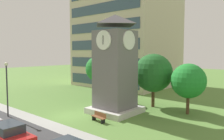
{
  "coord_description": "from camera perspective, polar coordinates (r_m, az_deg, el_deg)",
  "views": [
    {
      "loc": [
        17.78,
        -14.21,
        6.55
      ],
      "look_at": [
        1.29,
        5.2,
        4.57
      ],
      "focal_mm": 35.42,
      "sensor_mm": 36.0,
      "label": 1
    }
  ],
  "objects": [
    {
      "name": "tree_streetside",
      "position": [
        30.28,
        -3.46,
        0.23
      ],
      "size": [
        3.6,
        3.6,
        6.16
      ],
      "color": "#513823",
      "rests_on": "ground"
    },
    {
      "name": "tree_near_tower",
      "position": [
        27.08,
        10.62,
        -0.75
      ],
      "size": [
        4.62,
        4.62,
        6.46
      ],
      "color": "#513823",
      "rests_on": "ground"
    },
    {
      "name": "clock_tower",
      "position": [
        23.93,
        0.8,
        0.15
      ],
      "size": [
        4.82,
        4.82,
        10.64
      ],
      "color": "slate",
      "rests_on": "ground"
    },
    {
      "name": "kerb_strip",
      "position": [
        22.09,
        -16.76,
        -13.0
      ],
      "size": [
        120.0,
        1.6,
        0.01
      ],
      "primitive_type": "cube",
      "color": "#9E9E99",
      "rests_on": "ground"
    },
    {
      "name": "tree_by_building",
      "position": [
        24.85,
        19.11,
        -2.68
      ],
      "size": [
        3.7,
        3.7,
        5.44
      ],
      "color": "#513823",
      "rests_on": "ground"
    },
    {
      "name": "ground_plane",
      "position": [
        23.69,
        -10.8,
        -11.7
      ],
      "size": [
        160.0,
        160.0,
        0.0
      ],
      "primitive_type": "plane",
      "color": "#567F38"
    },
    {
      "name": "parked_car_red",
      "position": [
        17.35,
        -24.95,
        -15.14
      ],
      "size": [
        4.1,
        1.94,
        1.69
      ],
      "color": "red",
      "rests_on": "ground"
    },
    {
      "name": "street_lamp",
      "position": [
        25.0,
        -25.5,
        -3.01
      ],
      "size": [
        0.36,
        0.36,
        5.61
      ],
      "color": "#333338",
      "rests_on": "ground"
    },
    {
      "name": "office_building",
      "position": [
        45.91,
        3.95,
        12.25
      ],
      "size": [
        17.55,
        15.36,
        25.6
      ],
      "color": "beige",
      "rests_on": "ground"
    },
    {
      "name": "park_bench",
      "position": [
        21.55,
        -3.38,
        -11.99
      ],
      "size": [
        1.86,
        0.77,
        0.88
      ],
      "color": "brown",
      "rests_on": "ground"
    }
  ]
}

